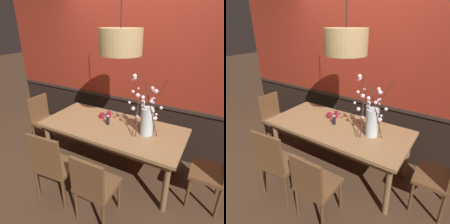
{
  "view_description": "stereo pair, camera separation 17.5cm",
  "coord_description": "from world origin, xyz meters",
  "views": [
    {
      "loc": [
        1.23,
        -2.19,
        2.1
      ],
      "look_at": [
        0.0,
        0.0,
        0.96
      ],
      "focal_mm": 32.24,
      "sensor_mm": 36.0,
      "label": 1
    },
    {
      "loc": [
        1.38,
        -2.09,
        2.1
      ],
      "look_at": [
        0.0,
        0.0,
        0.96
      ],
      "focal_mm": 32.24,
      "sensor_mm": 36.0,
      "label": 2
    }
  ],
  "objects": [
    {
      "name": "ground_plane",
      "position": [
        0.0,
        0.0,
        0.0
      ],
      "size": [
        24.0,
        24.0,
        0.0
      ],
      "primitive_type": "plane",
      "color": "#4C3321"
    },
    {
      "name": "back_wall",
      "position": [
        0.0,
        0.78,
        1.33
      ],
      "size": [
        5.19,
        0.14,
        2.68
      ],
      "color": "black",
      "rests_on": "ground"
    },
    {
      "name": "dining_table",
      "position": [
        0.0,
        0.0,
        0.66
      ],
      "size": [
        2.01,
        0.93,
        0.74
      ],
      "color": "#997047",
      "rests_on": "ground"
    },
    {
      "name": "chair_head_west_end",
      "position": [
        -1.41,
        0.02,
        0.52
      ],
      "size": [
        0.4,
        0.44,
        0.91
      ],
      "color": "brown",
      "rests_on": "ground"
    },
    {
      "name": "chair_head_east_end",
      "position": [
        1.37,
        0.02,
        0.53
      ],
      "size": [
        0.4,
        0.46,
        0.94
      ],
      "color": "brown",
      "rests_on": "ground"
    },
    {
      "name": "chair_far_side_left",
      "position": [
        -0.34,
        0.91,
        0.52
      ],
      "size": [
        0.46,
        0.47,
        0.95
      ],
      "color": "brown",
      "rests_on": "ground"
    },
    {
      "name": "chair_near_side_right",
      "position": [
        0.27,
        -0.86,
        0.5
      ],
      "size": [
        0.42,
        0.43,
        0.88
      ],
      "color": "brown",
      "rests_on": "ground"
    },
    {
      "name": "chair_near_side_left",
      "position": [
        -0.34,
        -0.86,
        0.54
      ],
      "size": [
        0.49,
        0.43,
        0.96
      ],
      "color": "brown",
      "rests_on": "ground"
    },
    {
      "name": "chair_far_side_right",
      "position": [
        0.33,
        0.86,
        0.52
      ],
      "size": [
        0.45,
        0.42,
        0.92
      ],
      "color": "brown",
      "rests_on": "ground"
    },
    {
      "name": "vase_with_blossoms",
      "position": [
        0.49,
        0.04,
        0.95
      ],
      "size": [
        0.44,
        0.43,
        0.83
      ],
      "color": "silver",
      "rests_on": "dining_table"
    },
    {
      "name": "candle_holder_nearer_center",
      "position": [
        -0.26,
        0.15,
        0.78
      ],
      "size": [
        0.08,
        0.08,
        0.08
      ],
      "color": "maroon",
      "rests_on": "dining_table"
    },
    {
      "name": "candle_holder_nearer_edge",
      "position": [
        -0.18,
        0.23,
        0.78
      ],
      "size": [
        0.07,
        0.07,
        0.09
      ],
      "color": "maroon",
      "rests_on": "dining_table"
    },
    {
      "name": "condiment_bottle",
      "position": [
        -0.08,
        0.01,
        0.81
      ],
      "size": [
        0.05,
        0.05,
        0.14
      ],
      "color": "black",
      "rests_on": "dining_table"
    },
    {
      "name": "pendant_lamp",
      "position": [
        0.14,
        -0.05,
        1.88
      ],
      "size": [
        0.5,
        0.5,
        0.95
      ],
      "color": "tan"
    }
  ]
}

